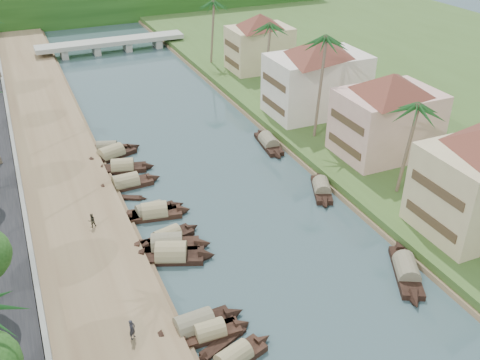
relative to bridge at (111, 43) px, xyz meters
name	(u,v)px	position (x,y,z in m)	size (l,w,h in m)	color
ground	(290,273)	(0.00, -72.00, -1.72)	(220.00, 220.00, 0.00)	#33494D
left_bank	(66,197)	(-16.00, -52.00, -1.32)	(10.00, 180.00, 0.80)	brown
right_bank	(346,138)	(19.00, -52.00, -1.12)	(16.00, 180.00, 1.20)	#365120
retaining_wall	(22,198)	(-20.20, -52.00, -0.37)	(0.40, 180.00, 1.10)	slate
treeline	(84,3)	(0.00, 28.00, 2.28)	(120.00, 14.00, 8.00)	#16390F
bridge	(111,43)	(0.00, 0.00, 0.00)	(28.00, 4.00, 2.40)	#97978D
building_mid	(388,114)	(19.99, -58.00, 4.41)	(14.11, 14.11, 9.70)	#DBA89B
building_far	(317,76)	(18.99, -44.00, 4.66)	(15.59, 15.59, 10.20)	silver
building_distant	(260,41)	(19.99, -24.00, 4.16)	(12.62, 12.62, 9.20)	#C8B686
sampan_2	(234,359)	(-8.33, -78.99, -1.31)	(7.29, 3.45, 1.94)	black
sampan_3	(195,326)	(-9.81, -74.92, -1.31)	(8.49, 2.18, 2.26)	black
sampan_4	(210,333)	(-8.99, -76.01, -1.32)	(6.62, 1.79, 1.92)	black
sampan_5	(171,255)	(-8.80, -65.90, -1.30)	(8.26, 4.94, 2.55)	black
sampan_6	(167,246)	(-8.74, -64.40, -1.30)	(8.54, 4.28, 2.46)	black
sampan_7	(168,237)	(-8.31, -63.15, -1.32)	(7.18, 3.05, 1.92)	black
sampan_8	(155,213)	(-8.29, -58.68, -1.30)	(7.71, 3.12, 2.32)	black
sampan_9	(150,212)	(-8.68, -58.24, -1.31)	(7.74, 1.98, 1.97)	black
sampan_10	(126,184)	(-9.54, -51.72, -1.31)	(8.19, 2.16, 2.24)	black
sampan_11	(123,168)	(-9.02, -47.91, -1.31)	(7.68, 3.46, 2.17)	black
sampan_12	(107,148)	(-9.63, -42.02, -1.32)	(7.17, 3.58, 1.77)	black
sampan_13	(111,155)	(-9.55, -44.12, -1.30)	(8.60, 4.43, 2.31)	black
sampan_14	(406,271)	(9.05, -76.19, -1.31)	(5.77, 8.91, 2.22)	black
sampan_15	(322,189)	(9.61, -61.40, -1.31)	(4.46, 7.57, 2.06)	black
sampan_16	(269,143)	(9.41, -48.93, -1.31)	(2.69, 9.04, 2.18)	black
canoe_1	(223,342)	(-8.33, -77.02, -1.62)	(5.53, 2.95, 0.90)	black
canoe_2	(125,198)	(-10.23, -54.10, -1.62)	(4.63, 2.93, 0.71)	black
palm_1	(412,108)	(16.00, -66.10, 8.77)	(3.20, 3.20, 11.06)	brown
palm_2	(322,41)	(15.00, -50.87, 11.60)	(3.20, 3.20, 14.01)	brown
palm_3	(267,27)	(16.00, -34.47, 9.36)	(3.20, 3.20, 11.68)	brown
palm_7	(210,4)	(14.00, -17.32, 9.48)	(3.20, 3.20, 11.80)	brown
tree_6	(334,65)	(24.00, -40.48, 4.48)	(4.53, 4.53, 6.96)	#483729
person_near	(132,329)	(-14.39, -74.55, -0.09)	(0.61, 0.40, 1.67)	#24242B
person_far	(92,220)	(-14.48, -59.15, -0.21)	(0.70, 0.54, 1.43)	#2C291F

